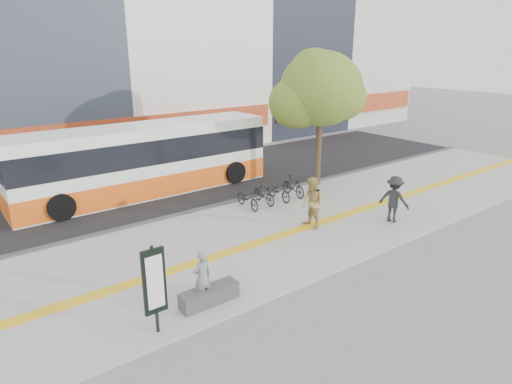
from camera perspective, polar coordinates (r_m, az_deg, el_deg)
ground at (r=14.24m, az=0.49°, el=-8.82°), size 120.00×120.00×0.00m
sidewalk at (r=15.31m, az=-3.00°, el=-6.66°), size 40.00×7.00×0.08m
tactile_strip at (r=14.92m, az=-1.90°, el=-7.15°), size 40.00×0.45×0.01m
street at (r=21.52m, az=-14.43°, el=0.17°), size 40.00×8.00×0.06m
curb at (r=18.08m, az=-9.33°, el=-2.81°), size 40.00×0.25×0.14m
bench at (r=11.93m, az=-5.98°, el=-12.99°), size 1.60×0.45×0.45m
signboard at (r=10.54m, az=-12.82°, el=-11.22°), size 0.55×0.10×2.20m
street_tree at (r=21.18m, az=8.00°, el=12.69°), size 4.40×3.80×6.31m
bus at (r=20.72m, az=-13.94°, el=3.79°), size 11.61×2.75×3.09m
bicycle_row at (r=19.09m, az=1.90°, el=-0.02°), size 3.12×1.61×0.92m
seated_woman at (r=11.68m, az=-6.87°, el=-10.78°), size 0.56×0.38×1.50m
pedestrian_tan at (r=16.31m, az=7.19°, el=-1.42°), size 0.79×0.98×1.91m
pedestrian_dark at (r=17.59m, az=17.19°, el=-0.87°), size 0.94×1.29×1.79m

